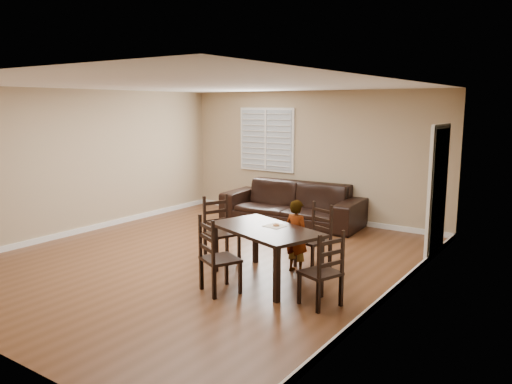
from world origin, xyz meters
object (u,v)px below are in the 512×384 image
chair_left (218,230)px  chair_right (327,274)px  chair_near (319,238)px  donut (276,225)px  chair_far (212,259)px  child (297,236)px  dining_table (265,234)px  sofa (292,203)px

chair_left → chair_right: 2.43m
chair_near → donut: (-0.25, -0.79, 0.33)m
chair_far → child: (0.48, 1.34, 0.08)m
chair_near → chair_left: chair_left is taller
chair_near → child: child is taller
dining_table → child: size_ratio=1.68×
chair_near → chair_right: bearing=-39.7°
chair_left → chair_near: bearing=-47.9°
chair_right → sofa: bearing=-123.7°
chair_far → chair_right: (1.43, 0.40, -0.03)m
sofa → chair_left: bearing=-88.4°
chair_far → child: size_ratio=0.94×
child → donut: (-0.11, -0.38, 0.23)m
chair_near → chair_right: size_ratio=1.02×
dining_table → sofa: bearing=133.2°
chair_near → chair_far: (-0.62, -1.76, 0.02)m
donut → sofa: (-1.49, 2.97, -0.35)m
chair_right → dining_table: bearing=-88.7°
chair_far → child: bearing=-83.8°
child → sofa: bearing=-48.9°
chair_near → dining_table: bearing=-89.7°
chair_right → chair_left: bearing=-88.8°
chair_near → chair_left: (-1.48, -0.56, 0.02)m
chair_left → chair_right: size_ratio=1.07×
chair_near → sofa: size_ratio=0.34×
child → donut: 0.46m
dining_table → chair_far: bearing=-91.0°
dining_table → chair_left: chair_left is taller
chair_left → donut: 1.29m
chair_right → donut: chair_right is taller
chair_right → donut: size_ratio=10.05×
chair_near → child: (-0.14, -0.41, 0.10)m
chair_left → donut: (1.23, -0.24, 0.31)m
donut → chair_far: bearing=-110.9°
sofa → donut: bearing=-67.2°
chair_far → donut: 1.07m
chair_near → chair_right: 1.58m
chair_right → child: bearing=-114.2°
chair_far → sofa: chair_far is taller
dining_table → chair_far: 0.87m
chair_left → child: bearing=-62.3°
dining_table → donut: size_ratio=19.13×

